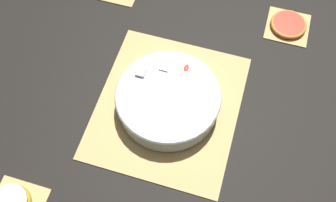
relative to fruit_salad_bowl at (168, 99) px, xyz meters
The scene contains 5 objects.
ground_plane 0.04m from the fruit_salad_bowl, 104.54° to the right, with size 6.00×6.00×0.00m, color black.
bamboo_mat_center 0.04m from the fruit_salad_bowl, 104.54° to the right, with size 0.41×0.36×0.01m.
coaster_mat_near_right 0.44m from the fruit_salad_bowl, 36.71° to the right, with size 0.12×0.12×0.01m.
fruit_salad_bowl is the anchor object (origin of this frame).
grapefruit_slice 0.44m from the fruit_salad_bowl, 36.71° to the right, with size 0.10×0.10×0.01m.
Camera 1 is at (-0.45, -0.13, 0.91)m, focal length 42.00 mm.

